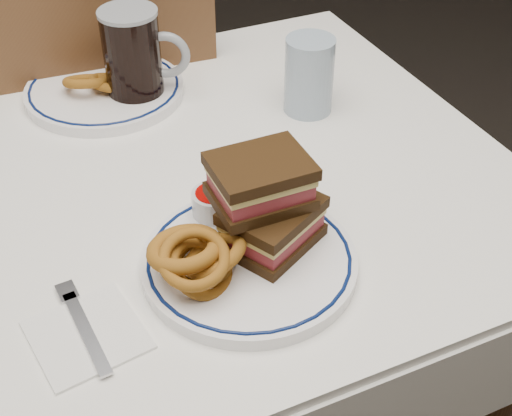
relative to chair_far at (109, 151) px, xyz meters
name	(u,v)px	position (x,y,z in m)	size (l,w,h in m)	color
dining_table	(99,255)	(-0.13, -0.48, 0.14)	(1.27, 0.87, 0.75)	white
chair_far	(109,151)	(0.00, 0.00, 0.00)	(0.45, 0.45, 0.92)	#4C2B18
main_plate	(249,261)	(0.03, -0.70, 0.26)	(0.27, 0.27, 0.02)	white
reuben_sandwich	(266,203)	(0.06, -0.68, 0.33)	(0.15, 0.14, 0.12)	black
onion_rings_main	(198,258)	(-0.04, -0.70, 0.30)	(0.13, 0.12, 0.09)	brown
ketchup_ramekin	(214,202)	(0.02, -0.60, 0.29)	(0.06, 0.06, 0.03)	silver
beer_mug	(135,56)	(0.02, -0.23, 0.33)	(0.14, 0.10, 0.16)	black
water_glass	(309,75)	(0.27, -0.38, 0.31)	(0.08, 0.08, 0.13)	#96ACC2
far_plate	(105,90)	(-0.03, -0.20, 0.26)	(0.27, 0.27, 0.02)	white
onion_rings_far	(100,82)	(-0.03, -0.20, 0.28)	(0.13, 0.09, 0.06)	brown
napkin_fork	(86,333)	(-0.19, -0.72, 0.25)	(0.14, 0.16, 0.01)	white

